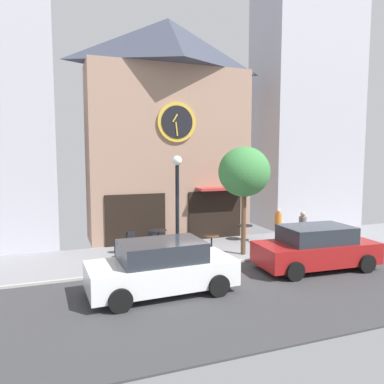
{
  "coord_description": "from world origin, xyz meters",
  "views": [
    {
      "loc": [
        -5.11,
        -12.25,
        4.08
      ],
      "look_at": [
        0.19,
        2.08,
        2.52
      ],
      "focal_mm": 34.68,
      "sensor_mm": 36.0,
      "label": 1
    }
  ],
  "objects": [
    {
      "name": "street_lamp",
      "position": [
        -0.92,
        0.67,
        2.05
      ],
      "size": [
        0.36,
        0.36,
        4.03
      ],
      "color": "black",
      "rests_on": "ground_plane"
    },
    {
      "name": "cafe_chair_facing_wall",
      "position": [
        -1.36,
        2.57,
        0.53
      ],
      "size": [
        0.57,
        0.57,
        0.9
      ],
      "color": "black",
      "rests_on": "ground_plane"
    },
    {
      "name": "clock_building",
      "position": [
        0.19,
        5.34,
        5.45
      ],
      "size": [
        7.8,
        3.67,
        10.52
      ],
      "color": "#9E7A66",
      "rests_on": "ground_plane"
    },
    {
      "name": "cafe_chair_under_awning",
      "position": [
        -2.24,
        1.06,
        0.53
      ],
      "size": [
        0.49,
        0.49,
        0.9
      ],
      "color": "black",
      "rests_on": "ground_plane"
    },
    {
      "name": "cafe_table_center",
      "position": [
        -2.41,
        1.85,
        0.5
      ],
      "size": [
        0.61,
        0.61,
        0.76
      ],
      "color": "black",
      "rests_on": "ground_plane"
    },
    {
      "name": "cafe_table_leftmost",
      "position": [
        -0.96,
        3.26,
        0.56
      ],
      "size": [
        0.75,
        0.75,
        0.77
      ],
      "color": "black",
      "rests_on": "ground_plane"
    },
    {
      "name": "ground_plane",
      "position": [
        0.0,
        -0.85,
        -0.02
      ],
      "size": [
        26.74,
        10.04,
        0.13
      ],
      "color": "gray"
    },
    {
      "name": "pedestrian_grey",
      "position": [
        4.67,
        0.66,
        0.86
      ],
      "size": [
        0.44,
        0.44,
        1.67
      ],
      "color": "#2D2D38",
      "rests_on": "ground_plane"
    },
    {
      "name": "cafe_table_center_left",
      "position": [
        3.27,
        3.15,
        0.52
      ],
      "size": [
        0.74,
        0.74,
        0.72
      ],
      "color": "black",
      "rests_on": "ground_plane"
    },
    {
      "name": "cafe_chair_outer",
      "position": [
        -2.29,
        2.63,
        0.53
      ],
      "size": [
        0.4,
        0.4,
        0.9
      ],
      "color": "black",
      "rests_on": "ground_plane"
    },
    {
      "name": "neighbor_building_right",
      "position": [
        8.56,
        5.83,
        7.82
      ],
      "size": [
        5.68,
        3.36,
        15.65
      ],
      "color": "#B2B2BC",
      "rests_on": "ground_plane"
    },
    {
      "name": "parked_car_red",
      "position": [
        3.52,
        -1.65,
        0.76
      ],
      "size": [
        4.39,
        2.21,
        1.55
      ],
      "color": "maroon",
      "rests_on": "ground_plane"
    },
    {
      "name": "parked_car_white",
      "position": [
        -2.26,
        -1.98,
        0.76
      ],
      "size": [
        4.37,
        2.16,
        1.55
      ],
      "color": "white",
      "rests_on": "ground_plane"
    },
    {
      "name": "cafe_table_rightmost",
      "position": [
        0.86,
        1.58,
        0.49
      ],
      "size": [
        0.63,
        0.63,
        0.74
      ],
      "color": "black",
      "rests_on": "ground_plane"
    },
    {
      "name": "cafe_chair_right_end",
      "position": [
        -1.63,
        1.74,
        0.53
      ],
      "size": [
        0.43,
        0.43,
        0.9
      ],
      "color": "black",
      "rests_on": "ground_plane"
    },
    {
      "name": "pedestrian_orange",
      "position": [
        4.17,
        1.74,
        0.86
      ],
      "size": [
        0.45,
        0.45,
        1.67
      ],
      "color": "#2D2D38",
      "rests_on": "ground_plane"
    },
    {
      "name": "cafe_chair_mid_row",
      "position": [
        -2.95,
        1.27,
        0.53
      ],
      "size": [
        0.56,
        0.56,
        0.9
      ],
      "color": "black",
      "rests_on": "ground_plane"
    },
    {
      "name": "street_tree",
      "position": [
        2.01,
        0.96,
        3.36
      ],
      "size": [
        2.12,
        1.91,
        4.39
      ],
      "color": "brown",
      "rests_on": "ground_plane"
    }
  ]
}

